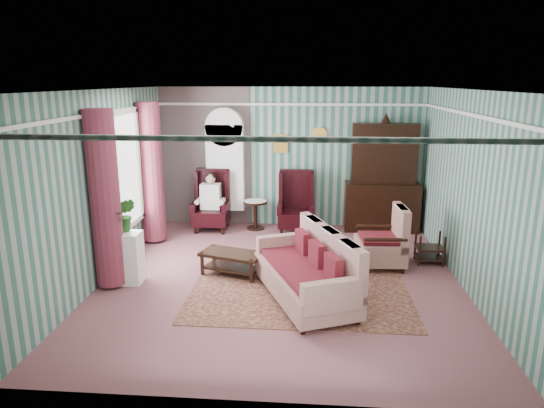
# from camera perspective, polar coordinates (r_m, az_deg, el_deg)

# --- Properties ---
(floor) EXTENTS (6.00, 6.00, 0.00)m
(floor) POSITION_cam_1_polar(r_m,az_deg,el_deg) (7.70, 1.09, -8.81)
(floor) COLOR brown
(floor) RESTS_ON ground
(room_shell) EXTENTS (5.53, 6.02, 2.91)m
(room_shell) POSITION_cam_1_polar(r_m,az_deg,el_deg) (7.39, -3.57, 6.36)
(room_shell) COLOR #3A6A5F
(room_shell) RESTS_ON ground
(bookcase) EXTENTS (0.80, 0.28, 2.24)m
(bookcase) POSITION_cam_1_polar(r_m,az_deg,el_deg) (10.24, -5.48, 3.56)
(bookcase) COLOR white
(bookcase) RESTS_ON floor
(dresser_hutch) EXTENTS (1.50, 0.56, 2.36)m
(dresser_hutch) POSITION_cam_1_polar(r_m,az_deg,el_deg) (10.07, 12.95, 3.42)
(dresser_hutch) COLOR black
(dresser_hutch) RESTS_ON floor
(wingback_left) EXTENTS (0.76, 0.80, 1.25)m
(wingback_left) POSITION_cam_1_polar(r_m,az_deg,el_deg) (10.02, -7.20, 0.37)
(wingback_left) COLOR black
(wingback_left) RESTS_ON floor
(wingback_right) EXTENTS (0.76, 0.80, 1.25)m
(wingback_right) POSITION_cam_1_polar(r_m,az_deg,el_deg) (9.82, 2.85, 0.18)
(wingback_right) COLOR black
(wingback_right) RESTS_ON floor
(seated_woman) EXTENTS (0.44, 0.40, 1.18)m
(seated_woman) POSITION_cam_1_polar(r_m,az_deg,el_deg) (10.03, -7.20, 0.18)
(seated_woman) COLOR white
(seated_woman) RESTS_ON floor
(round_side_table) EXTENTS (0.50, 0.50, 0.60)m
(round_side_table) POSITION_cam_1_polar(r_m,az_deg,el_deg) (10.11, -1.97, -1.30)
(round_side_table) COLOR black
(round_side_table) RESTS_ON floor
(nest_table) EXTENTS (0.45, 0.38, 0.54)m
(nest_table) POSITION_cam_1_polar(r_m,az_deg,el_deg) (8.68, 18.04, -4.92)
(nest_table) COLOR black
(nest_table) RESTS_ON floor
(plant_stand) EXTENTS (0.55, 0.35, 0.80)m
(plant_stand) POSITION_cam_1_polar(r_m,az_deg,el_deg) (7.79, -17.05, -6.05)
(plant_stand) COLOR white
(plant_stand) RESTS_ON floor
(rug) EXTENTS (3.20, 2.60, 0.01)m
(rug) POSITION_cam_1_polar(r_m,az_deg,el_deg) (7.42, 3.30, -9.74)
(rug) COLOR #501A1C
(rug) RESTS_ON floor
(sofa) EXTENTS (1.68, 2.25, 0.91)m
(sofa) POSITION_cam_1_polar(r_m,az_deg,el_deg) (6.87, 3.87, -7.69)
(sofa) COLOR beige
(sofa) RESTS_ON floor
(floral_armchair) EXTENTS (0.88, 0.90, 1.02)m
(floral_armchair) POSITION_cam_1_polar(r_m,az_deg,el_deg) (8.24, 12.66, -3.80)
(floral_armchair) COLOR #BBAB91
(floral_armchair) RESTS_ON floor
(coffee_table) EXTENTS (1.08, 0.76, 0.38)m
(coffee_table) POSITION_cam_1_polar(r_m,az_deg,el_deg) (7.82, -4.74, -7.00)
(coffee_table) COLOR black
(coffee_table) RESTS_ON floor
(potted_plant_a) EXTENTS (0.38, 0.33, 0.39)m
(potted_plant_a) POSITION_cam_1_polar(r_m,az_deg,el_deg) (7.50, -17.88, -2.09)
(potted_plant_a) COLOR #255B1C
(potted_plant_a) RESTS_ON plant_stand
(potted_plant_b) EXTENTS (0.32, 0.27, 0.52)m
(potted_plant_b) POSITION_cam_1_polar(r_m,az_deg,el_deg) (7.64, -16.82, -1.23)
(potted_plant_b) COLOR #204F18
(potted_plant_b) RESTS_ON plant_stand
(potted_plant_c) EXTENTS (0.24, 0.24, 0.41)m
(potted_plant_c) POSITION_cam_1_polar(r_m,az_deg,el_deg) (7.69, -17.58, -1.63)
(potted_plant_c) COLOR #254D18
(potted_plant_c) RESTS_ON plant_stand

